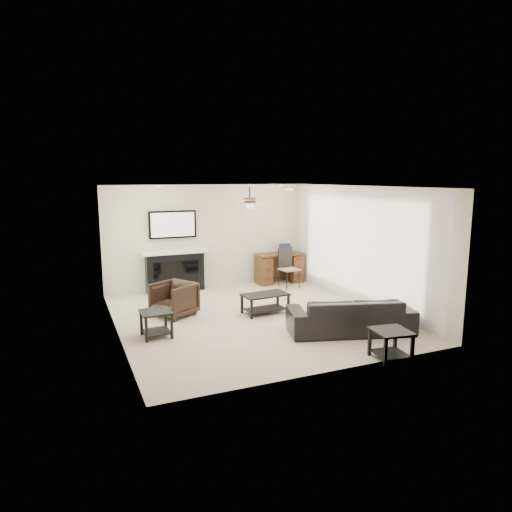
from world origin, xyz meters
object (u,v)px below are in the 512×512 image
at_px(sofa, 350,315).
at_px(armchair, 174,299).
at_px(coffee_table, 265,304).
at_px(fireplace_unit, 175,252).
at_px(desk, 279,268).

height_order(sofa, armchair, armchair).
xyz_separation_m(sofa, armchair, (-2.60, 2.15, 0.02)).
distance_m(sofa, coffee_table, 1.84).
xyz_separation_m(fireplace_unit, desk, (2.66, -0.15, -0.57)).
distance_m(fireplace_unit, desk, 2.72).
bearing_deg(sofa, armchair, -22.73).
height_order(sofa, coffee_table, sofa).
xyz_separation_m(sofa, coffee_table, (-0.90, 1.60, -0.11)).
distance_m(sofa, armchair, 3.37).
relative_size(coffee_table, fireplace_unit, 0.47).
bearing_deg(desk, fireplace_unit, 176.67).
relative_size(coffee_table, desk, 0.74).
bearing_deg(armchair, sofa, 19.94).
bearing_deg(desk, coffee_table, -121.96).
xyz_separation_m(sofa, fireplace_unit, (-2.12, 4.06, 0.64)).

